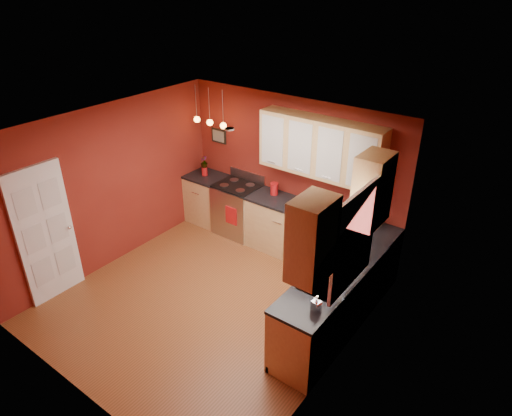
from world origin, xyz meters
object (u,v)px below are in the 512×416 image
Objects in this scene: sink at (328,284)px; red_canister at (274,189)px; coffee_maker at (368,217)px; gas_range at (238,209)px; soap_pump at (316,304)px.

sink is 2.49m from red_canister.
coffee_maker is (-0.21, 1.59, 0.15)m from sink.
sink is 3.37× the size of red_canister.
coffee_maker reaches higher than red_canister.
sink reaches higher than gas_range.
coffee_maker is at bearing -0.58° from red_canister.
sink reaches higher than coffee_maker.
red_canister is 1.01× the size of soap_pump.
red_canister is (-1.90, 1.60, 0.13)m from sink.
coffee_maker is at bearing 99.46° from soap_pump.
sink is at bearing -40.13° from red_canister.
coffee_maker is (1.70, -0.02, 0.02)m from red_canister.
red_canister is at bearing 139.87° from sink.
soap_pump is (2.05, -2.15, -0.00)m from red_canister.
red_canister is 0.75× the size of coffee_maker.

